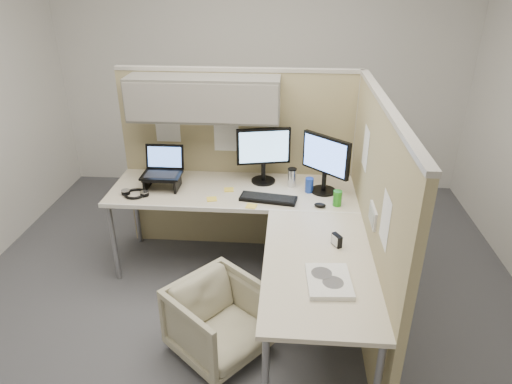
# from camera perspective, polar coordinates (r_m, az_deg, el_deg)

# --- Properties ---
(ground) EXTENTS (4.50, 4.50, 0.00)m
(ground) POSITION_cam_1_polar(r_m,az_deg,el_deg) (3.64, -1.92, -13.81)
(ground) COLOR #45464B
(ground) RESTS_ON ground
(partition_back) EXTENTS (2.00, 0.36, 1.63)m
(partition_back) POSITION_cam_1_polar(r_m,az_deg,el_deg) (3.85, -4.07, 7.28)
(partition_back) COLOR tan
(partition_back) RESTS_ON ground
(partition_right) EXTENTS (0.07, 2.03, 1.63)m
(partition_right) POSITION_cam_1_polar(r_m,az_deg,el_deg) (3.16, 14.21, -3.54)
(partition_right) COLOR tan
(partition_right) RESTS_ON ground
(desk) EXTENTS (2.00, 1.98, 0.73)m
(desk) POSITION_cam_1_polar(r_m,az_deg,el_deg) (3.34, 0.26, -3.46)
(desk) COLOR beige
(desk) RESTS_ON ground
(office_chair) EXTENTS (0.75, 0.75, 0.57)m
(office_chair) POSITION_cam_1_polar(r_m,az_deg,el_deg) (3.11, -4.62, -15.35)
(office_chair) COLOR #B4AA8F
(office_chair) RESTS_ON ground
(monitor_left) EXTENTS (0.44, 0.20, 0.47)m
(monitor_left) POSITION_cam_1_polar(r_m,az_deg,el_deg) (3.72, 0.95, 5.15)
(monitor_left) COLOR black
(monitor_left) RESTS_ON desk
(monitor_right) EXTENTS (0.35, 0.32, 0.47)m
(monitor_right) POSITION_cam_1_polar(r_m,az_deg,el_deg) (3.58, 8.67, 4.00)
(monitor_right) COLOR black
(monitor_right) RESTS_ON desk
(laptop_station) EXTENTS (0.31, 0.27, 0.33)m
(laptop_station) POSITION_cam_1_polar(r_m,az_deg,el_deg) (3.76, -11.60, 2.38)
(laptop_station) COLOR black
(laptop_station) RESTS_ON desk
(keyboard) EXTENTS (0.45, 0.21, 0.02)m
(keyboard) POSITION_cam_1_polar(r_m,az_deg,el_deg) (3.52, 1.54, -0.83)
(keyboard) COLOR black
(keyboard) RESTS_ON desk
(mouse) EXTENTS (0.10, 0.08, 0.03)m
(mouse) POSITION_cam_1_polar(r_m,az_deg,el_deg) (3.45, 8.01, -1.64)
(mouse) COLOR black
(mouse) RESTS_ON desk
(travel_mug) EXTENTS (0.07, 0.07, 0.16)m
(travel_mug) POSITION_cam_1_polar(r_m,az_deg,el_deg) (3.73, 4.52, 1.83)
(travel_mug) COLOR silver
(travel_mug) RESTS_ON desk
(soda_can_green) EXTENTS (0.07, 0.07, 0.12)m
(soda_can_green) POSITION_cam_1_polar(r_m,az_deg,el_deg) (3.47, 10.14, -0.77)
(soda_can_green) COLOR #268C1E
(soda_can_green) RESTS_ON desk
(soda_can_silver) EXTENTS (0.07, 0.07, 0.12)m
(soda_can_silver) POSITION_cam_1_polar(r_m,az_deg,el_deg) (3.65, 6.67, 0.86)
(soda_can_silver) COLOR #1E3FA5
(soda_can_silver) RESTS_ON desk
(sticky_note_d) EXTENTS (0.09, 0.09, 0.01)m
(sticky_note_d) POSITION_cam_1_polar(r_m,az_deg,el_deg) (3.69, -3.41, 0.29)
(sticky_note_d) COLOR yellow
(sticky_note_d) RESTS_ON desk
(sticky_note_b) EXTENTS (0.09, 0.09, 0.01)m
(sticky_note_b) POSITION_cam_1_polar(r_m,az_deg,el_deg) (3.42, -0.58, -1.79)
(sticky_note_b) COLOR yellow
(sticky_note_b) RESTS_ON desk
(sticky_note_a) EXTENTS (0.09, 0.09, 0.01)m
(sticky_note_a) POSITION_cam_1_polar(r_m,az_deg,el_deg) (3.55, -5.55, -0.88)
(sticky_note_a) COLOR yellow
(sticky_note_a) RESTS_ON desk
(headphones) EXTENTS (0.22, 0.20, 0.03)m
(headphones) POSITION_cam_1_polar(r_m,az_deg,el_deg) (3.72, -14.88, -0.18)
(headphones) COLOR black
(headphones) RESTS_ON desk
(paper_stack) EXTENTS (0.27, 0.33, 0.03)m
(paper_stack) POSITION_cam_1_polar(r_m,az_deg,el_deg) (2.67, 9.09, -10.94)
(paper_stack) COLOR white
(paper_stack) RESTS_ON desk
(desk_clock) EXTENTS (0.07, 0.09, 0.08)m
(desk_clock) POSITION_cam_1_polar(r_m,az_deg,el_deg) (2.99, 10.05, -5.96)
(desk_clock) COLOR black
(desk_clock) RESTS_ON desk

